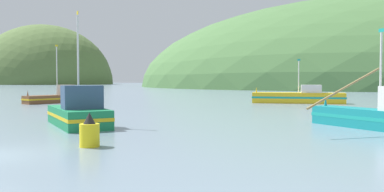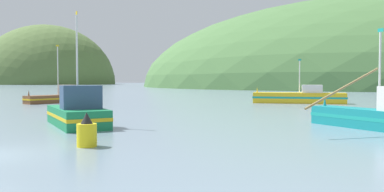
# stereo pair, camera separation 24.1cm
# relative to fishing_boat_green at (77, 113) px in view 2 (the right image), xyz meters

# --- Properties ---
(hill_far_right) EXTENTS (182.22, 145.78, 67.01)m
(hill_far_right) POSITION_rel_fishing_boat_green_xyz_m (40.19, 148.34, -0.79)
(hill_far_right) COLOR #47703D
(hill_far_right) RESTS_ON ground
(hill_mid_left) EXTENTS (84.88, 67.91, 70.45)m
(hill_mid_left) POSITION_rel_fishing_boat_green_xyz_m (-133.96, 186.76, -0.79)
(hill_mid_left) COLOR #516B38
(hill_mid_left) RESTS_ON ground
(fishing_boat_green) EXTENTS (6.72, 6.93, 7.14)m
(fishing_boat_green) POSITION_rel_fishing_boat_green_xyz_m (0.00, 0.00, 0.00)
(fishing_boat_green) COLOR #197A47
(fishing_boat_green) RESTS_ON ground
(fishing_boat_brown) EXTENTS (5.05, 8.27, 7.19)m
(fishing_boat_brown) POSITION_rel_fishing_boat_green_xyz_m (-15.65, 21.67, -0.10)
(fishing_boat_brown) COLOR brown
(fishing_boat_brown) RESTS_ON ground
(fishing_boat_yellow) EXTENTS (11.07, 2.33, 5.39)m
(fishing_boat_yellow) POSITION_rel_fishing_boat_green_xyz_m (13.42, 28.24, -0.01)
(fishing_boat_yellow) COLOR gold
(fishing_boat_yellow) RESTS_ON ground
(channel_buoy) EXTENTS (0.86, 0.86, 1.50)m
(channel_buoy) POSITION_rel_fishing_boat_green_xyz_m (4.56, -6.81, -0.17)
(channel_buoy) COLOR yellow
(channel_buoy) RESTS_ON ground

